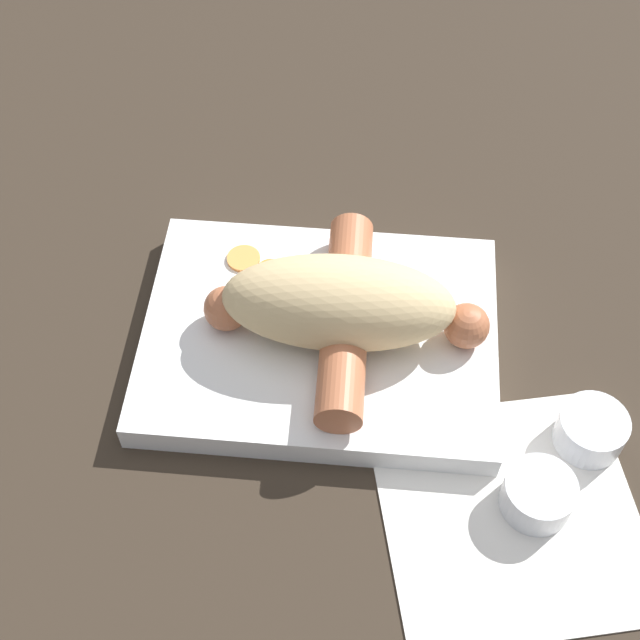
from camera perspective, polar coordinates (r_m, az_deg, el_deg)
The scene contains 8 objects.
ground_plane at distance 0.63m, azimuth -0.00°, elevation -1.68°, with size 3.00×3.00×0.00m, color #33281E.
food_tray at distance 0.62m, azimuth -0.00°, elevation -1.13°, with size 0.24×0.18×0.02m.
bread_roll at distance 0.58m, azimuth 1.18°, elevation 1.00°, with size 0.16×0.07×0.06m.
sausage at distance 0.59m, azimuth 1.63°, elevation -0.04°, with size 0.19×0.16×0.03m.
pickled_veggies at distance 0.63m, azimuth -2.75°, elevation 2.52°, with size 0.07×0.06×0.00m.
napkin at distance 0.58m, azimuth 12.10°, elevation -12.02°, with size 0.19×0.19×0.00m.
condiment_cup_near at distance 0.57m, azimuth 13.74°, elevation -10.91°, with size 0.04×0.04×0.03m.
condiment_cup_far at distance 0.60m, azimuth 16.90°, elevation -6.87°, with size 0.04×0.04×0.03m.
Camera 1 is at (-0.03, 0.35, 0.52)m, focal length 50.00 mm.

